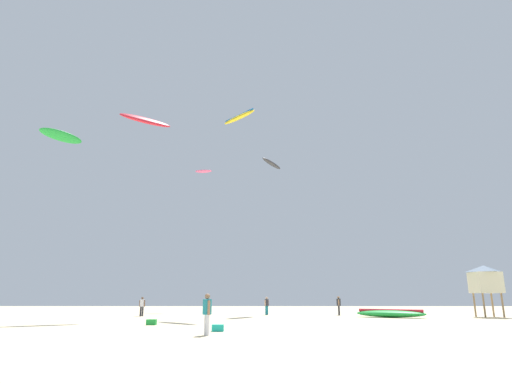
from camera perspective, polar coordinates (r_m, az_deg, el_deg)
ground_plane at (r=14.29m, az=-0.66°, el=-20.67°), size 120.00×120.00×0.00m
person_foreground at (r=18.99m, az=-6.72°, el=-15.85°), size 0.40×0.54×1.75m
person_midground at (r=39.54m, az=11.26°, el=-14.81°), size 0.38×0.54×1.66m
person_left at (r=39.40m, az=1.48°, el=-15.13°), size 0.40×0.41×1.60m
person_right at (r=37.94m, az=-15.35°, el=-14.69°), size 0.52×0.36×1.60m
kite_grounded_near at (r=36.07m, az=17.93°, el=-15.56°), size 5.47×4.06×0.65m
lifeguard_tower at (r=40.13m, az=28.87°, el=-10.37°), size 2.30×2.30×4.15m
cooler_box at (r=26.35m, az=-14.13°, el=-16.91°), size 0.56×0.36×0.32m
gear_bag at (r=21.06m, az=-5.26°, el=-18.07°), size 0.56×0.36×0.32m
kite_aloft_0 at (r=39.48m, az=-2.34°, el=10.20°), size 3.72×3.82×0.95m
kite_aloft_1 at (r=52.95m, az=-7.20°, el=2.84°), size 2.17×0.87×0.41m
kite_aloft_2 at (r=43.39m, az=2.15°, el=3.92°), size 2.77×4.06×0.86m
kite_aloft_3 at (r=37.12m, az=-14.88°, el=9.45°), size 4.39×3.65×1.09m
kite_aloft_4 at (r=43.62m, az=-25.13°, el=6.96°), size 3.41×4.03×1.01m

